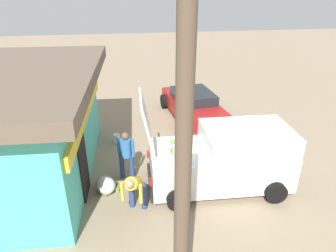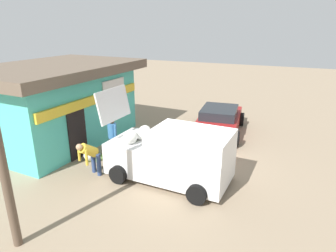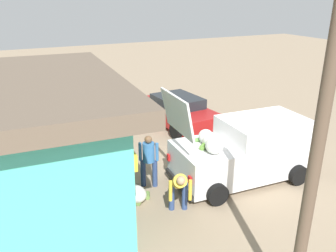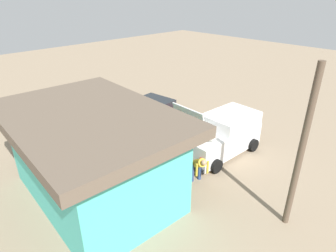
{
  "view_description": "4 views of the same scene",
  "coord_description": "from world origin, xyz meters",
  "px_view_note": "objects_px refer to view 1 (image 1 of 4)",
  "views": [
    {
      "loc": [
        -8.34,
        3.24,
        5.51
      ],
      "look_at": [
        0.5,
        1.82,
        1.26
      ],
      "focal_mm": 32.14,
      "sensor_mm": 36.0,
      "label": 1
    },
    {
      "loc": [
        -9.28,
        -2.92,
        4.94
      ],
      "look_at": [
        0.61,
        1.36,
        1.21
      ],
      "focal_mm": 31.5,
      "sensor_mm": 36.0,
      "label": 2
    },
    {
      "loc": [
        -8.73,
        6.56,
        5.29
      ],
      "look_at": [
        0.74,
        2.09,
        1.29
      ],
      "focal_mm": 37.16,
      "sensor_mm": 36.0,
      "label": 3
    },
    {
      "loc": [
        -8.04,
        10.59,
        7.14
      ],
      "look_at": [
        0.84,
        2.0,
        1.19
      ],
      "focal_mm": 30.91,
      "sensor_mm": 36.0,
      "label": 4
    }
  ],
  "objects_px": {
    "delivery_van": "(224,158)",
    "customer_bending": "(135,188)",
    "unloaded_banana_pile": "(106,185)",
    "paint_bucket": "(116,138)",
    "storefront_bar": "(17,126)",
    "vendor_standing": "(126,153)",
    "parked_sedan": "(193,105)"
  },
  "relations": [
    {
      "from": "parked_sedan",
      "to": "paint_bucket",
      "type": "distance_m",
      "value": 3.94
    },
    {
      "from": "customer_bending",
      "to": "paint_bucket",
      "type": "height_order",
      "value": "customer_bending"
    },
    {
      "from": "storefront_bar",
      "to": "paint_bucket",
      "type": "bearing_deg",
      "value": -56.75
    },
    {
      "from": "paint_bucket",
      "to": "storefront_bar",
      "type": "bearing_deg",
      "value": 123.25
    },
    {
      "from": "storefront_bar",
      "to": "paint_bucket",
      "type": "xyz_separation_m",
      "value": [
        1.82,
        -2.77,
        -1.59
      ]
    },
    {
      "from": "storefront_bar",
      "to": "unloaded_banana_pile",
      "type": "relative_size",
      "value": 8.61
    },
    {
      "from": "storefront_bar",
      "to": "parked_sedan",
      "type": "distance_m",
      "value": 7.32
    },
    {
      "from": "storefront_bar",
      "to": "unloaded_banana_pile",
      "type": "xyz_separation_m",
      "value": [
        -1.17,
        -2.47,
        -1.55
      ]
    },
    {
      "from": "paint_bucket",
      "to": "delivery_van",
      "type": "bearing_deg",
      "value": -135.2
    },
    {
      "from": "storefront_bar",
      "to": "parked_sedan",
      "type": "xyz_separation_m",
      "value": [
        3.71,
        -6.2,
        -1.16
      ]
    },
    {
      "from": "customer_bending",
      "to": "unloaded_banana_pile",
      "type": "relative_size",
      "value": 1.52
    },
    {
      "from": "storefront_bar",
      "to": "delivery_van",
      "type": "bearing_deg",
      "value": -102.8
    },
    {
      "from": "parked_sedan",
      "to": "paint_bucket",
      "type": "relative_size",
      "value": 13.15
    },
    {
      "from": "unloaded_banana_pile",
      "to": "vendor_standing",
      "type": "bearing_deg",
      "value": -47.89
    },
    {
      "from": "delivery_van",
      "to": "vendor_standing",
      "type": "height_order",
      "value": "delivery_van"
    },
    {
      "from": "vendor_standing",
      "to": "unloaded_banana_pile",
      "type": "xyz_separation_m",
      "value": [
        -0.57,
        0.63,
        -0.71
      ]
    },
    {
      "from": "delivery_van",
      "to": "unloaded_banana_pile",
      "type": "relative_size",
      "value": 5.13
    },
    {
      "from": "delivery_van",
      "to": "unloaded_banana_pile",
      "type": "bearing_deg",
      "value": 87.18
    },
    {
      "from": "unloaded_banana_pile",
      "to": "delivery_van",
      "type": "bearing_deg",
      "value": -92.82
    },
    {
      "from": "delivery_van",
      "to": "vendor_standing",
      "type": "xyz_separation_m",
      "value": [
        0.74,
        2.81,
        0.0
      ]
    },
    {
      "from": "vendor_standing",
      "to": "paint_bucket",
      "type": "relative_size",
      "value": 4.76
    },
    {
      "from": "delivery_van",
      "to": "customer_bending",
      "type": "distance_m",
      "value": 2.8
    },
    {
      "from": "unloaded_banana_pile",
      "to": "paint_bucket",
      "type": "distance_m",
      "value": 3.01
    },
    {
      "from": "parked_sedan",
      "to": "paint_bucket",
      "type": "height_order",
      "value": "parked_sedan"
    },
    {
      "from": "parked_sedan",
      "to": "customer_bending",
      "type": "xyz_separation_m",
      "value": [
        -5.93,
        2.94,
        0.21
      ]
    },
    {
      "from": "customer_bending",
      "to": "unloaded_banana_pile",
      "type": "height_order",
      "value": "customer_bending"
    },
    {
      "from": "storefront_bar",
      "to": "delivery_van",
      "type": "xyz_separation_m",
      "value": [
        -1.34,
        -5.92,
        -0.84
      ]
    },
    {
      "from": "storefront_bar",
      "to": "vendor_standing",
      "type": "bearing_deg",
      "value": -101.06
    },
    {
      "from": "storefront_bar",
      "to": "customer_bending",
      "type": "distance_m",
      "value": 4.06
    },
    {
      "from": "parked_sedan",
      "to": "storefront_bar",
      "type": "bearing_deg",
      "value": 120.9
    },
    {
      "from": "parked_sedan",
      "to": "customer_bending",
      "type": "bearing_deg",
      "value": 153.64
    },
    {
      "from": "delivery_van",
      "to": "customer_bending",
      "type": "height_order",
      "value": "delivery_van"
    }
  ]
}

